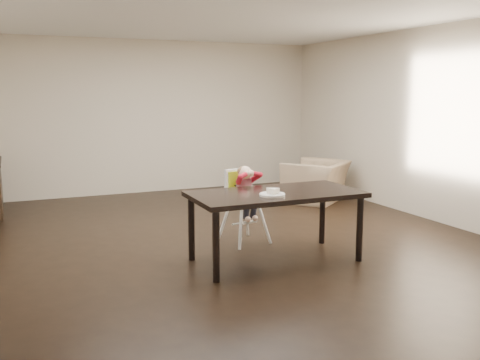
% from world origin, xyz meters
% --- Properties ---
extents(ground, '(7.00, 7.00, 0.00)m').
position_xyz_m(ground, '(0.00, 0.00, 0.00)').
color(ground, black).
rests_on(ground, ground).
extents(room_walls, '(6.02, 7.02, 2.71)m').
position_xyz_m(room_walls, '(0.00, 0.00, 1.86)').
color(room_walls, beige).
rests_on(room_walls, ground).
extents(dining_table, '(1.80, 0.90, 0.75)m').
position_xyz_m(dining_table, '(0.12, -0.99, 0.67)').
color(dining_table, black).
rests_on(dining_table, ground).
extents(high_chair, '(0.46, 0.46, 0.93)m').
position_xyz_m(high_chair, '(0.10, -0.20, 0.66)').
color(high_chair, white).
rests_on(high_chair, ground).
extents(plate, '(0.30, 0.30, 0.08)m').
position_xyz_m(plate, '(-0.00, -1.17, 0.78)').
color(plate, white).
rests_on(plate, dining_table).
extents(armchair, '(1.22, 1.15, 0.89)m').
position_xyz_m(armchair, '(2.19, 1.55, 0.45)').
color(armchair, tan).
rests_on(armchair, ground).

